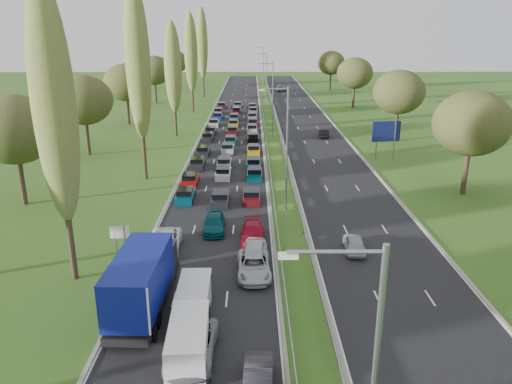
{
  "coord_description": "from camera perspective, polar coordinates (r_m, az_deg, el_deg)",
  "views": [
    {
      "loc": [
        1.23,
        -3.15,
        17.0
      ],
      "look_at": [
        1.57,
        44.2,
        1.5
      ],
      "focal_mm": 35.0,
      "sensor_mm": 36.0,
      "label": 1
    }
  ],
  "objects": [
    {
      "name": "near_car_9",
      "position": [
        25.99,
        0.24,
        -20.75
      ],
      "size": [
        1.59,
        4.13,
        1.34
      ],
      "primitive_type": "imported",
      "rotation": [
        0.0,
        0.0,
        -0.04
      ],
      "color": "black",
      "rests_on": "near_carriageway"
    },
    {
      "name": "central_reservation",
      "position": [
        87.28,
        1.76,
        7.26
      ],
      "size": [
        2.36,
        215.0,
        0.32
      ],
      "color": "gray",
      "rests_on": "ground"
    },
    {
      "name": "near_car_10",
      "position": [
        36.41,
        -0.25,
        -8.42
      ],
      "size": [
        2.54,
        5.19,
        1.42
      ],
      "primitive_type": "imported",
      "rotation": [
        0.0,
        0.0,
        0.04
      ],
      "color": "#B6BCC1",
      "rests_on": "near_carriageway"
    },
    {
      "name": "woodland_left",
      "position": [
        70.37,
        -19.96,
        9.45
      ],
      "size": [
        8.0,
        166.0,
        11.1
      ],
      "color": "#2D2116",
      "rests_on": "ground"
    },
    {
      "name": "near_car_7",
      "position": [
        44.16,
        -4.79,
        -3.61
      ],
      "size": [
        2.05,
        4.7,
        1.35
      ],
      "primitive_type": "imported",
      "rotation": [
        0.0,
        0.0,
        0.04
      ],
      "color": "#054651",
      "rests_on": "near_carriageway"
    },
    {
      "name": "white_van_rear",
      "position": [
        32.04,
        -7.08,
        -11.95
      ],
      "size": [
        1.94,
        4.95,
        1.99
      ],
      "rotation": [
        0.0,
        0.0,
        0.01
      ],
      "color": "silver",
      "rests_on": "near_carriageway"
    },
    {
      "name": "blue_lorry",
      "position": [
        32.36,
        -12.75,
        -9.72
      ],
      "size": [
        2.72,
        9.8,
        4.14
      ],
      "rotation": [
        0.0,
        0.0,
        -0.04
      ],
      "color": "black",
      "rests_on": "near_carriageway"
    },
    {
      "name": "near_car_2",
      "position": [
        40.86,
        -10.38,
        -5.62
      ],
      "size": [
        2.64,
        5.35,
        1.46
      ],
      "primitive_type": "imported",
      "rotation": [
        0.0,
        0.0,
        0.04
      ],
      "color": "white",
      "rests_on": "near_carriageway"
    },
    {
      "name": "near_car_6",
      "position": [
        28.18,
        -7.34,
        -17.21
      ],
      "size": [
        2.68,
        5.49,
        1.5
      ],
      "primitive_type": "imported",
      "rotation": [
        0.0,
        0.0,
        -0.04
      ],
      "color": "gray",
      "rests_on": "near_carriageway"
    },
    {
      "name": "white_van_front",
      "position": [
        28.32,
        -7.66,
        -16.28
      ],
      "size": [
        2.04,
        5.21,
        2.09
      ],
      "rotation": [
        0.0,
        0.0,
        0.04
      ],
      "color": "white",
      "rests_on": "near_carriageway"
    },
    {
      "name": "poplar_row",
      "position": [
        72.59,
        -10.84,
        14.17
      ],
      "size": [
        2.8,
        127.8,
        22.44
      ],
      "color": "#2D2116",
      "rests_on": "ground"
    },
    {
      "name": "far_carriageway",
      "position": [
        87.89,
        6.19,
        6.87
      ],
      "size": [
        10.5,
        215.0,
        0.04
      ],
      "primitive_type": "cube",
      "color": "black",
      "rests_on": "ground"
    },
    {
      "name": "info_sign",
      "position": [
        41.36,
        -15.32,
        -4.76
      ],
      "size": [
        1.5,
        0.19,
        2.1
      ],
      "color": "gray",
      "rests_on": "ground"
    },
    {
      "name": "lamp_columns",
      "position": [
        81.96,
        1.91,
        10.41
      ],
      "size": [
        0.18,
        140.18,
        12.0
      ],
      "color": "gray",
      "rests_on": "ground"
    },
    {
      "name": "ground",
      "position": [
        84.93,
        1.82,
        6.57
      ],
      "size": [
        260.0,
        260.0,
        0.0
      ],
      "primitive_type": "plane",
      "color": "#2A5019",
      "rests_on": "ground"
    },
    {
      "name": "near_carriageway",
      "position": [
        87.39,
        -2.7,
        6.89
      ],
      "size": [
        10.5,
        215.0,
        0.04
      ],
      "primitive_type": "cube",
      "color": "black",
      "rests_on": "ground"
    },
    {
      "name": "far_car_0",
      "position": [
        40.89,
        11.17,
        -5.75
      ],
      "size": [
        1.88,
        4.04,
        1.34
      ],
      "primitive_type": "imported",
      "rotation": [
        0.0,
        0.0,
        3.06
      ],
      "color": "#A6ABB0",
      "rests_on": "far_carriageway"
    },
    {
      "name": "woodland_right",
      "position": [
        74.02,
        17.79,
        10.05
      ],
      "size": [
        8.0,
        153.0,
        11.1
      ],
      "color": "#2D2116",
      "rests_on": "ground"
    },
    {
      "name": "near_car_12",
      "position": [
        38.03,
        -0.22,
        -7.04
      ],
      "size": [
        2.22,
        4.84,
        1.61
      ],
      "primitive_type": "imported",
      "rotation": [
        0.0,
        0.0,
        -0.07
      ],
      "color": "silver",
      "rests_on": "near_carriageway"
    },
    {
      "name": "far_car_1",
      "position": [
        83.34,
        7.76,
        6.69
      ],
      "size": [
        1.69,
        4.21,
        1.36
      ],
      "primitive_type": "imported",
      "rotation": [
        0.0,
        0.0,
        3.08
      ],
      "color": "black",
      "rests_on": "far_carriageway"
    },
    {
      "name": "direction_sign",
      "position": [
        70.37,
        14.66,
        6.54
      ],
      "size": [
        3.97,
        0.71,
        5.2
      ],
      "color": "gray",
      "rests_on": "ground"
    },
    {
      "name": "traffic_queue_fill",
      "position": [
        82.2,
        -2.84,
        6.48
      ],
      "size": [
        9.12,
        69.33,
        0.8
      ],
      "color": "#053F4C",
      "rests_on": "ground"
    },
    {
      "name": "near_car_11",
      "position": [
        42.0,
        -0.39,
        -4.7
      ],
      "size": [
        1.98,
        4.76,
        1.38
      ],
      "primitive_type": "imported",
      "rotation": [
        0.0,
        0.0,
        -0.01
      ],
      "color": "#A60A22",
      "rests_on": "near_carriageway"
    },
    {
      "name": "far_car_2",
      "position": [
        146.81,
        2.91,
        11.78
      ],
      "size": [
        3.13,
        5.98,
        1.61
      ],
      "primitive_type": "imported",
      "rotation": [
        0.0,
        0.0,
        3.06
      ],
      "color": "slate",
      "rests_on": "far_carriageway"
    }
  ]
}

